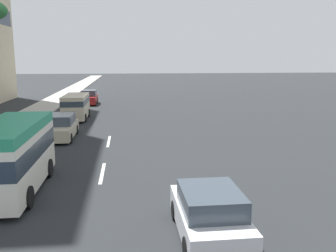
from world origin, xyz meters
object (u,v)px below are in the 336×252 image
at_px(van_third, 76,105).
at_px(car_sixth, 89,98).
at_px(minibus_fifth, 11,154).
at_px(car_fourth, 61,127).
at_px(car_second, 209,214).

height_order(van_third, car_sixth, van_third).
xyz_separation_m(minibus_fifth, car_sixth, (28.83, -0.25, -0.80)).
relative_size(car_fourth, minibus_fifth, 0.76).
bearing_deg(car_fourth, car_second, 25.26).
bearing_deg(car_second, car_fourth, 25.26).
distance_m(car_second, minibus_fifth, 8.56).
height_order(car_second, minibus_fifth, minibus_fifth).
bearing_deg(minibus_fifth, van_third, 179.50).
bearing_deg(minibus_fifth, car_fourth, 179.03).
xyz_separation_m(van_third, car_sixth, (10.82, -0.09, -0.48)).
height_order(van_third, car_fourth, van_third).
relative_size(van_third, minibus_fifth, 0.81).
relative_size(minibus_fifth, car_sixth, 1.48).
bearing_deg(car_sixth, van_third, -0.49).
bearing_deg(van_third, car_fourth, 0.11).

